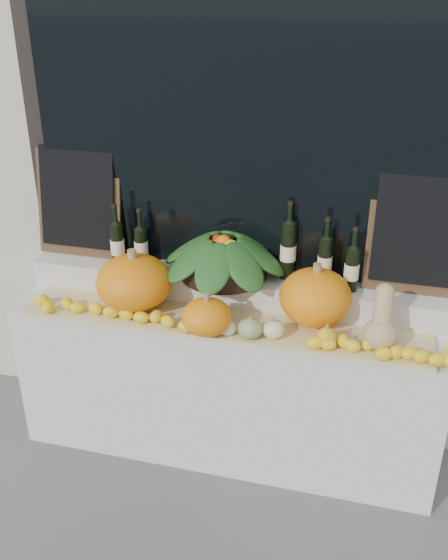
{
  "coord_description": "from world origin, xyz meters",
  "views": [
    {
      "loc": [
        0.71,
        -1.26,
        2.53
      ],
      "look_at": [
        0.0,
        1.45,
        1.12
      ],
      "focal_mm": 40.0,
      "sensor_mm": 36.0,
      "label": 1
    }
  ],
  "objects_px": {
    "pumpkin_left": "(134,282)",
    "produce_bowl": "(224,256)",
    "wine_bottle_tall": "(288,250)",
    "butternut_squash": "(381,324)",
    "pumpkin_right": "(315,297)"
  },
  "relations": [
    {
      "from": "butternut_squash",
      "to": "produce_bowl",
      "type": "relative_size",
      "value": 0.42
    },
    {
      "from": "butternut_squash",
      "to": "pumpkin_right",
      "type": "bearing_deg",
      "value": 156.84
    },
    {
      "from": "wine_bottle_tall",
      "to": "produce_bowl",
      "type": "bearing_deg",
      "value": -169.42
    },
    {
      "from": "pumpkin_left",
      "to": "wine_bottle_tall",
      "type": "bearing_deg",
      "value": 20.26
    },
    {
      "from": "produce_bowl",
      "to": "wine_bottle_tall",
      "type": "bearing_deg",
      "value": 10.58
    },
    {
      "from": "pumpkin_left",
      "to": "pumpkin_right",
      "type": "height_order",
      "value": "same"
    },
    {
      "from": "butternut_squash",
      "to": "produce_bowl",
      "type": "distance_m",
      "value": 0.9
    },
    {
      "from": "wine_bottle_tall",
      "to": "butternut_squash",
      "type": "bearing_deg",
      "value": -34.14
    },
    {
      "from": "pumpkin_left",
      "to": "produce_bowl",
      "type": "bearing_deg",
      "value": 27.09
    },
    {
      "from": "pumpkin_left",
      "to": "produce_bowl",
      "type": "height_order",
      "value": "produce_bowl"
    },
    {
      "from": "pumpkin_left",
      "to": "pumpkin_right",
      "type": "bearing_deg",
      "value": 4.73
    },
    {
      "from": "butternut_squash",
      "to": "wine_bottle_tall",
      "type": "relative_size",
      "value": 0.7
    },
    {
      "from": "pumpkin_right",
      "to": "wine_bottle_tall",
      "type": "height_order",
      "value": "wine_bottle_tall"
    },
    {
      "from": "pumpkin_left",
      "to": "produce_bowl",
      "type": "xyz_separation_m",
      "value": [
        0.43,
        0.22,
        0.11
      ]
    },
    {
      "from": "produce_bowl",
      "to": "wine_bottle_tall",
      "type": "distance_m",
      "value": 0.34
    }
  ]
}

